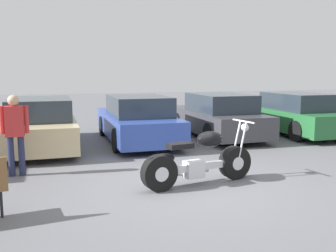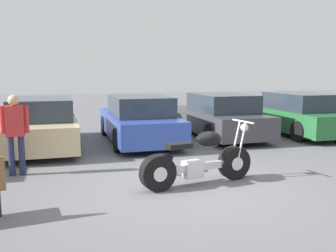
# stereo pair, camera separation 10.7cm
# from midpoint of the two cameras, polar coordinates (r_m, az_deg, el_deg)

# --- Properties ---
(ground_plane) EXTENTS (60.00, 60.00, 0.00)m
(ground_plane) POSITION_cam_midpoint_polar(r_m,az_deg,el_deg) (6.76, 3.92, -9.01)
(ground_plane) COLOR slate
(motorcycle) EXTENTS (2.21, 0.79, 1.10)m
(motorcycle) POSITION_cam_midpoint_polar(r_m,az_deg,el_deg) (6.71, 4.90, -5.40)
(motorcycle) COLOR black
(motorcycle) RESTS_ON ground_plane
(parked_car_champagne) EXTENTS (1.79, 4.33, 1.34)m
(parked_car_champagne) POSITION_cam_midpoint_polar(r_m,az_deg,el_deg) (10.43, -18.30, 0.25)
(parked_car_champagne) COLOR #C6B284
(parked_car_champagne) RESTS_ON ground_plane
(parked_car_blue) EXTENTS (1.79, 4.33, 1.34)m
(parked_car_blue) POSITION_cam_midpoint_polar(r_m,az_deg,el_deg) (10.78, -4.24, 0.89)
(parked_car_blue) COLOR #2D479E
(parked_car_blue) RESTS_ON ground_plane
(parked_car_dark_grey) EXTENTS (1.79, 4.33, 1.34)m
(parked_car_dark_grey) POSITION_cam_midpoint_polar(r_m,az_deg,el_deg) (11.82, 8.05, 1.47)
(parked_car_dark_grey) COLOR #3D3D42
(parked_car_dark_grey) RESTS_ON ground_plane
(parked_car_green) EXTENTS (1.79, 4.33, 1.34)m
(parked_car_green) POSITION_cam_midpoint_polar(r_m,az_deg,el_deg) (12.90, 19.22, 1.66)
(parked_car_green) COLOR #286B38
(parked_car_green) RESTS_ON ground_plane
(person_standing) EXTENTS (0.52, 0.21, 1.57)m
(person_standing) POSITION_cam_midpoint_polar(r_m,az_deg,el_deg) (7.75, -21.91, -0.35)
(person_standing) COLOR #232847
(person_standing) RESTS_ON ground_plane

